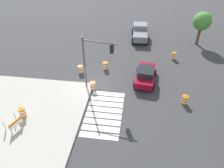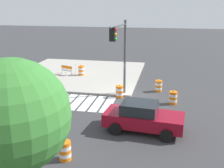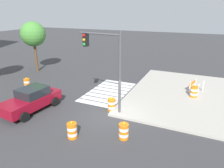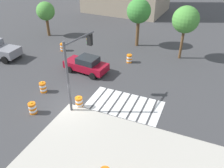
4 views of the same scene
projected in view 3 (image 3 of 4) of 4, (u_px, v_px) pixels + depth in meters
The scene contains 12 objects.
ground_plane at pixel (108, 116), 13.83m from camera, with size 120.00×120.00×0.00m, color #38383A.
sidewalk_corner at pixel (205, 97), 16.66m from camera, with size 12.00×12.00×0.15m, color #ADA89E.
crosswalk_stripes at pixel (109, 92), 17.95m from camera, with size 5.85×3.20×0.02m.
sports_car at pixel (31, 99), 14.45m from camera, with size 4.46×2.46×1.63m.
traffic_barrel_near_corner at pixel (111, 105), 14.46m from camera, with size 0.56×0.56×1.02m.
traffic_barrel_crosswalk_end at pixel (27, 83), 18.68m from camera, with size 0.56×0.56×1.02m.
traffic_barrel_median_near at pixel (124, 131), 11.27m from camera, with size 0.56×0.56×1.02m.
traffic_barrel_median_far at pixel (72, 130), 11.34m from camera, with size 0.56×0.56×1.02m.
traffic_barrel_on_sidewalk at pixel (194, 92), 16.39m from camera, with size 0.56×0.56×1.02m.
construction_barricade at pixel (195, 85), 17.50m from camera, with size 1.42×1.15×1.00m.
traffic_light_pole at pixel (105, 57), 13.35m from camera, with size 0.69×3.26×5.50m.
street_tree_streetside_near at pixel (33, 34), 22.73m from camera, with size 2.75×2.75×5.67m.
Camera 3 is at (-11.09, -5.25, 6.75)m, focal length 32.59 mm.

